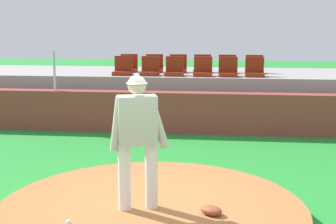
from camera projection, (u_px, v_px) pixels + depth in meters
ground_plane at (151, 224)px, 6.23m from camera, size 60.00×60.00×0.00m
pitchers_mound at (151, 215)px, 6.21m from camera, size 4.07×4.07×0.26m
pitcher at (137, 131)px, 5.92m from camera, size 0.76×0.39×1.75m
baseball at (69, 222)px, 5.57m from camera, size 0.07×0.07×0.07m
fielding_glove at (211, 210)px, 5.89m from camera, size 0.36×0.33×0.11m
brick_barrier at (185, 112)px, 11.50m from camera, size 16.42×0.40×0.99m
fence_post_left at (54, 70)px, 11.68m from camera, size 0.06×0.06×0.99m
bleacher_platform at (191, 94)px, 13.60m from camera, size 15.97×3.15×1.28m
stadium_chair_0 at (123, 69)px, 12.64m from camera, size 0.48×0.44×0.50m
stadium_chair_1 at (150, 69)px, 12.56m from camera, size 0.48×0.44×0.50m
stadium_chair_2 at (174, 70)px, 12.48m from camera, size 0.48×0.44×0.50m
stadium_chair_3 at (203, 70)px, 12.37m from camera, size 0.48×0.44×0.50m
stadium_chair_4 at (228, 70)px, 12.30m from camera, size 0.48×0.44×0.50m
stadium_chair_5 at (255, 70)px, 12.26m from camera, size 0.48×0.44×0.50m
stadium_chair_6 at (129, 66)px, 13.48m from camera, size 0.48×0.44×0.50m
stadium_chair_7 at (154, 67)px, 13.40m from camera, size 0.48×0.44×0.50m
stadium_chair_8 at (178, 67)px, 13.34m from camera, size 0.48×0.44×0.50m
stadium_chair_9 at (202, 67)px, 13.29m from camera, size 0.48×0.44×0.50m
stadium_chair_10 at (227, 67)px, 13.17m from camera, size 0.48×0.44×0.50m
stadium_chair_11 at (254, 68)px, 13.09m from camera, size 0.48×0.44×0.50m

